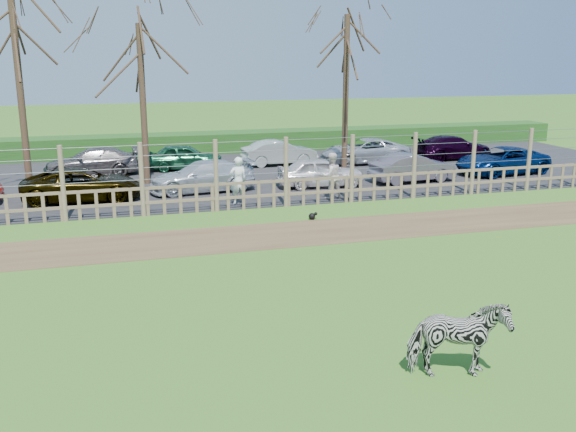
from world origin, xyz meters
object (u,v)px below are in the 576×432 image
object	(u,v)px
car_4	(320,172)
car_5	(413,168)
visitor_b	(331,176)
car_2	(83,185)
car_6	(502,161)
car_9	(92,162)
car_3	(202,176)
car_13	(453,147)
tree_mid	(141,65)
visitor_a	(238,181)
tree_left	(16,45)
tree_right	(347,55)
car_10	(185,157)
car_11	(279,153)
zebra	(458,339)
crow	(312,216)
car_12	(365,151)

from	to	relation	value
car_4	car_5	world-z (taller)	same
visitor_b	car_2	bearing A→B (deg)	-22.00
car_6	car_9	distance (m)	18.40
visitor_b	car_2	size ratio (longest dim) A/B	0.40
car_3	car_13	distance (m)	14.33
car_4	car_5	distance (m)	4.08
car_2	car_13	distance (m)	18.74
car_9	car_4	bearing A→B (deg)	60.21
tree_mid	car_3	distance (m)	5.19
tree_mid	visitor_a	bearing A→B (deg)	-58.84
tree_left	car_3	distance (m)	8.27
car_6	tree_mid	bearing A→B (deg)	-104.86
tree_right	car_10	world-z (taller)	tree_right
car_9	car_11	size ratio (longest dim) A/B	1.14
zebra	car_11	distance (m)	21.36
crow	car_9	distance (m)	12.30
car_11	car_2	bearing A→B (deg)	118.94
visitor_b	car_4	xyz separation A→B (m)	(0.34, 2.21, -0.26)
car_5	car_12	world-z (taller)	same
zebra	visitor_b	distance (m)	13.69
zebra	visitor_b	world-z (taller)	visitor_b
tree_left	visitor_a	world-z (taller)	tree_left
car_12	tree_left	bearing A→B (deg)	-79.55
car_2	car_4	xyz separation A→B (m)	(9.26, 0.03, 0.00)
visitor_b	car_9	size ratio (longest dim) A/B	0.42
car_3	car_9	distance (m)	6.39
tree_left	tree_mid	bearing A→B (deg)	12.53
tree_mid	tree_right	size ratio (longest dim) A/B	0.93
car_5	car_12	bearing A→B (deg)	-3.59
crow	car_2	bearing A→B (deg)	146.48
visitor_b	car_10	world-z (taller)	visitor_b
tree_left	visitor_a	xyz separation A→B (m)	(7.41, -3.81, -4.71)
tree_mid	car_10	size ratio (longest dim) A/B	1.94
tree_left	car_3	size ratio (longest dim) A/B	1.90
car_3	tree_mid	bearing A→B (deg)	-143.51
car_13	tree_left	bearing A→B (deg)	96.98
car_10	car_13	xyz separation A→B (m)	(13.67, -0.64, 0.00)
car_2	car_5	size ratio (longest dim) A/B	1.19
car_4	car_11	world-z (taller)	same
car_10	visitor_b	bearing A→B (deg)	-142.74
zebra	car_13	xyz separation A→B (m)	(11.74, 20.48, -0.05)
car_3	car_12	xyz separation A→B (m)	(8.77, 4.53, 0.00)
tree_left	visitor_a	bearing A→B (deg)	-27.22
car_5	car_12	size ratio (longest dim) A/B	0.84
tree_right	car_6	xyz separation A→B (m)	(6.57, -2.66, -4.60)
crow	car_3	world-z (taller)	car_3
car_9	car_11	world-z (taller)	same
car_12	car_4	bearing A→B (deg)	-40.75
visitor_a	car_3	xyz separation A→B (m)	(-0.92, 2.54, -0.26)
car_5	car_11	xyz separation A→B (m)	(-4.30, 5.64, 0.00)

